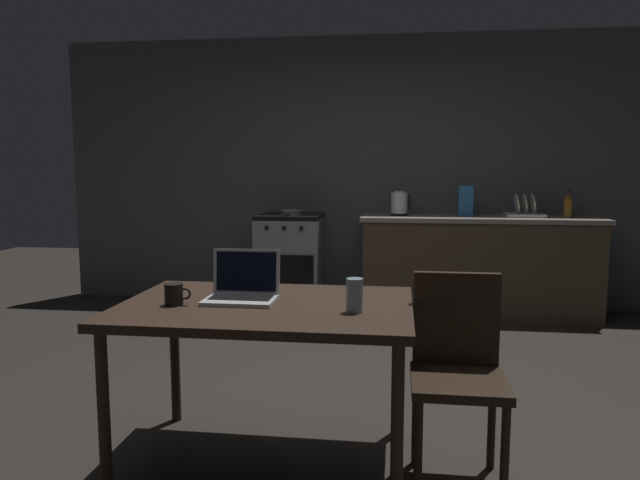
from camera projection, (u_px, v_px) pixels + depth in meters
The scene contains 14 objects.
ground_plane at pixel (313, 401), 3.49m from camera, with size 12.00×12.00×0.00m, color #2D2823.
back_wall at pixel (381, 172), 5.85m from camera, with size 6.40×0.10×2.63m, color #4E5254.
kitchen_counter at pixel (478, 265), 5.49m from camera, with size 2.16×0.64×0.92m.
stove_oven at pixel (290, 262), 5.72m from camera, with size 0.60×0.62×0.92m.
dining_table at pixel (266, 318), 2.68m from camera, with size 1.31×0.90×0.76m.
chair at pixel (457, 363), 2.58m from camera, with size 0.40×0.40×0.90m.
laptop at pixel (242, 290), 2.72m from camera, with size 0.32×0.24×0.23m.
electric_kettle at pixel (399, 204), 5.52m from camera, with size 0.18×0.16×0.23m.
bottle at pixel (568, 205), 5.27m from camera, with size 0.07×0.07×0.24m.
frying_pan at pixel (291, 212), 5.64m from camera, with size 0.23×0.40×0.05m.
coffee_mug at pixel (174, 294), 2.63m from camera, with size 0.12×0.08×0.10m.
drinking_glass at pixel (354, 295), 2.50m from camera, with size 0.07×0.07×0.14m.
cereal_box at pixel (466, 201), 5.46m from camera, with size 0.13×0.05×0.28m.
dish_rack at pixel (525, 212), 5.38m from camera, with size 0.34×0.26×0.21m.
Camera 1 is at (0.49, -3.31, 1.37)m, focal length 33.29 mm.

